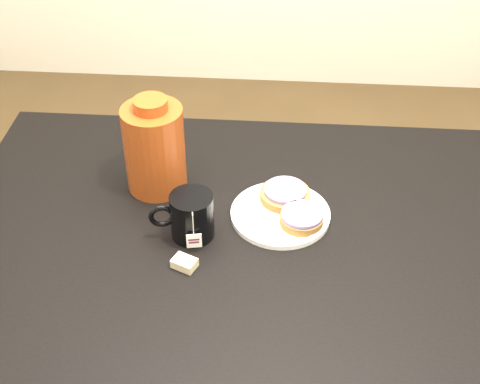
# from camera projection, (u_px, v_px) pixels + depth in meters

# --- Properties ---
(table) EXTENTS (1.40, 0.90, 0.75)m
(table) POSITION_uv_depth(u_px,v_px,m) (288.00, 275.00, 1.38)
(table) COLOR black
(table) RESTS_ON ground_plane
(plate) EXTENTS (0.21, 0.21, 0.02)m
(plate) POSITION_uv_depth(u_px,v_px,m) (280.00, 213.00, 1.39)
(plate) COLOR white
(plate) RESTS_ON table
(bagel_back) EXTENTS (0.13, 0.13, 0.03)m
(bagel_back) POSITION_uv_depth(u_px,v_px,m) (285.00, 194.00, 1.41)
(bagel_back) COLOR brown
(bagel_back) RESTS_ON plate
(bagel_front) EXTENTS (0.11, 0.11, 0.03)m
(bagel_front) POSITION_uv_depth(u_px,v_px,m) (302.00, 218.00, 1.35)
(bagel_front) COLOR brown
(bagel_front) RESTS_ON plate
(mug) EXTENTS (0.14, 0.10, 0.10)m
(mug) POSITION_uv_depth(u_px,v_px,m) (191.00, 216.00, 1.32)
(mug) COLOR black
(mug) RESTS_ON table
(teabag_pouch) EXTENTS (0.05, 0.05, 0.02)m
(teabag_pouch) POSITION_uv_depth(u_px,v_px,m) (184.00, 263.00, 1.27)
(teabag_pouch) COLOR #C6B793
(teabag_pouch) RESTS_ON table
(bagel_package) EXTENTS (0.17, 0.17, 0.22)m
(bagel_package) POSITION_uv_depth(u_px,v_px,m) (155.00, 147.00, 1.41)
(bagel_package) COLOR #64230D
(bagel_package) RESTS_ON table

